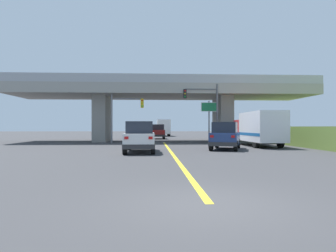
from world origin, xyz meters
name	(u,v)px	position (x,y,z in m)	size (l,w,h in m)	color
ground	(163,141)	(0.00, 28.31, 0.00)	(160.00, 160.00, 0.00)	#353538
overpass_bridge	(163,97)	(0.00, 28.31, 5.16)	(33.79, 8.02, 7.17)	gray
lane_divider_stripe	(172,153)	(0.00, 12.74, 0.00)	(0.20, 25.47, 0.01)	yellow
suv_lead	(140,137)	(-2.05, 13.40, 1.01)	(1.94, 4.79, 2.02)	silver
suv_crossing	(225,136)	(4.17, 15.48, 1.01)	(3.25, 4.77, 2.02)	navy
box_truck	(259,128)	(7.96, 18.97, 1.56)	(2.33, 7.47, 2.93)	red
sedan_oncoming	(158,132)	(-0.45, 35.57, 1.01)	(1.88, 4.32, 2.02)	maroon
traffic_signal_nearside	(206,105)	(4.33, 24.24, 3.97)	(3.62, 0.36, 6.14)	#56595E
traffic_signal_farside	(123,110)	(-4.33, 25.03, 3.44)	(3.43, 0.36, 5.50)	slate
highway_sign	(209,112)	(4.83, 25.25, 3.30)	(1.73, 0.17, 4.46)	slate
semi_truck_distant	(163,127)	(0.77, 48.14, 1.57)	(2.33, 6.87, 2.97)	navy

